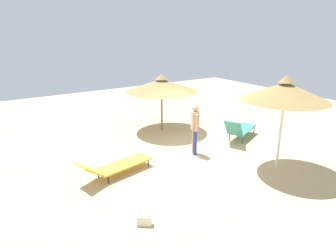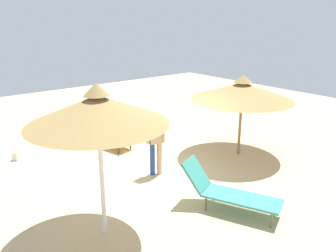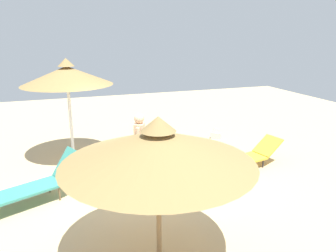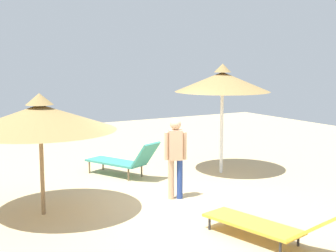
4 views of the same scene
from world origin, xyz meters
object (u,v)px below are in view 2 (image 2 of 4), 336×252
Objects in this scene: parasol_umbrella_front at (242,91)px; person_standing_near_right at (156,138)px; handbag at (16,155)px; parasol_umbrella_near_left at (97,110)px; lounge_chair_far_right at (227,191)px; lounge_chair_center at (101,135)px.

person_standing_near_right is (0.42, 2.74, -0.90)m from parasol_umbrella_front.
handbag is at bearing 37.08° from person_standing_near_right.
handbag is (3.73, 5.24, -1.77)m from parasol_umbrella_front.
parasol_umbrella_near_left is at bearing 101.06° from parasol_umbrella_front.
person_standing_near_right is at bearing 3.13° from lounge_chair_far_right.
parasol_umbrella_front is at bearing -98.73° from person_standing_near_right.
parasol_umbrella_near_left is 5.27m from lounge_chair_center.
parasol_umbrella_near_left is 0.99× the size of parasol_umbrella_front.
lounge_chair_far_right is 1.22× the size of person_standing_near_right.
parasol_umbrella_near_left reaches higher than lounge_chair_far_right.
parasol_umbrella_front is at bearing -54.42° from lounge_chair_far_right.
handbag is (0.42, 2.50, -0.18)m from lounge_chair_center.
parasol_umbrella_front is at bearing -140.34° from lounge_chair_center.
parasol_umbrella_front is 6.67m from handbag.
lounge_chair_center is at bearing 1.41° from lounge_chair_far_right.
lounge_chair_far_right is at bearing -110.51° from parasol_umbrella_near_left.
lounge_chair_far_right is 5.18m from lounge_chair_center.
parasol_umbrella_front is 4.58m from lounge_chair_center.
parasol_umbrella_near_left reaches higher than person_standing_near_right.
lounge_chair_center is 2.97m from person_standing_near_right.
person_standing_near_right is at bearing 81.27° from parasol_umbrella_front.
lounge_chair_far_right is (-0.89, -2.39, -1.95)m from parasol_umbrella_near_left.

